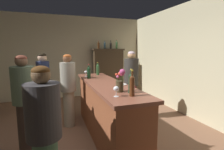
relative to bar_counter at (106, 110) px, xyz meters
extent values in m
plane|color=brown|center=(-0.32, -0.29, -0.54)|extent=(9.04, 9.04, 0.00)
cube|color=beige|center=(-0.32, 3.25, 0.89)|extent=(5.32, 0.12, 2.86)
cube|color=beige|center=(2.34, -0.29, 0.89)|extent=(0.12, 7.07, 2.86)
cube|color=brown|center=(0.00, 0.00, -0.03)|extent=(0.56, 2.58, 1.02)
cube|color=brown|center=(0.00, 0.00, 0.50)|extent=(0.64, 2.69, 0.05)
cube|color=#37291A|center=(1.01, 2.97, 0.33)|extent=(1.08, 0.32, 1.73)
cube|color=#36281B|center=(1.01, 2.97, 1.16)|extent=(1.16, 0.38, 0.06)
cylinder|color=#4E2914|center=(0.05, -1.02, 0.65)|extent=(0.07, 0.07, 0.24)
sphere|color=#4E2914|center=(0.05, -1.02, 0.77)|extent=(0.07, 0.07, 0.07)
cylinder|color=#4E2914|center=(0.05, -1.02, 0.82)|extent=(0.02, 0.02, 0.10)
cylinder|color=gold|center=(0.05, -1.02, 0.87)|extent=(0.03, 0.03, 0.02)
cylinder|color=#15311A|center=(-0.19, 0.61, 0.63)|extent=(0.08, 0.08, 0.21)
sphere|color=#15311A|center=(-0.19, 0.61, 0.74)|extent=(0.08, 0.08, 0.08)
cylinder|color=#15311A|center=(-0.19, 0.61, 0.78)|extent=(0.03, 0.03, 0.08)
cylinder|color=#B2202D|center=(-0.19, 0.61, 0.83)|extent=(0.03, 0.03, 0.02)
cylinder|color=#2B502A|center=(0.12, 1.05, 0.64)|extent=(0.07, 0.07, 0.23)
sphere|color=#2B502A|center=(0.12, 1.05, 0.76)|extent=(0.07, 0.07, 0.07)
cylinder|color=#2B502A|center=(0.12, 1.05, 0.79)|extent=(0.03, 0.03, 0.07)
cylinder|color=gold|center=(0.12, 1.05, 0.83)|extent=(0.03, 0.03, 0.02)
cylinder|color=#203522|center=(0.11, -0.86, 0.65)|extent=(0.08, 0.08, 0.23)
sphere|color=#203522|center=(0.11, -0.86, 0.76)|extent=(0.08, 0.08, 0.08)
cylinder|color=#203522|center=(0.11, -0.86, 0.81)|extent=(0.03, 0.03, 0.10)
cylinder|color=gold|center=(0.11, -0.86, 0.87)|extent=(0.03, 0.03, 0.02)
cylinder|color=white|center=(-0.16, -0.98, 0.53)|extent=(0.07, 0.07, 0.00)
cylinder|color=white|center=(-0.16, -0.98, 0.57)|extent=(0.01, 0.01, 0.07)
ellipsoid|color=white|center=(-0.16, -0.98, 0.63)|extent=(0.08, 0.08, 0.07)
cylinder|color=white|center=(-0.20, 0.90, 0.53)|extent=(0.07, 0.07, 0.00)
cylinder|color=white|center=(-0.20, 0.90, 0.57)|extent=(0.01, 0.01, 0.07)
ellipsoid|color=white|center=(-0.20, 0.90, 0.64)|extent=(0.08, 0.08, 0.06)
ellipsoid|color=maroon|center=(-0.20, 0.90, 0.62)|extent=(0.06, 0.06, 0.02)
cylinder|color=#433824|center=(-0.02, -0.75, 0.61)|extent=(0.11, 0.11, 0.16)
cylinder|color=#38602D|center=(0.02, -0.75, 0.71)|extent=(0.01, 0.01, 0.16)
sphere|color=#D0437A|center=(0.02, -0.75, 0.79)|extent=(0.05, 0.05, 0.05)
cylinder|color=#38602D|center=(0.00, -0.71, 0.71)|extent=(0.01, 0.01, 0.16)
sphere|color=#D64739|center=(0.00, -0.71, 0.79)|extent=(0.06, 0.06, 0.06)
cylinder|color=#38602D|center=(-0.06, -0.72, 0.70)|extent=(0.01, 0.01, 0.16)
sphere|color=#DB4226|center=(-0.06, -0.72, 0.78)|extent=(0.04, 0.04, 0.04)
cylinder|color=#38602D|center=(-0.06, -0.77, 0.69)|extent=(0.01, 0.01, 0.13)
sphere|color=#C95080|center=(-0.06, -0.77, 0.76)|extent=(0.04, 0.04, 0.04)
cylinder|color=#38602D|center=(0.00, -0.79, 0.73)|extent=(0.01, 0.01, 0.20)
sphere|color=#BF427B|center=(0.00, -0.79, 0.83)|extent=(0.08, 0.08, 0.08)
cylinder|color=white|center=(0.21, -0.28, 0.54)|extent=(0.17, 0.17, 0.01)
cylinder|color=#452612|center=(0.65, 2.97, 1.29)|extent=(0.08, 0.08, 0.19)
sphere|color=#452612|center=(0.65, 2.97, 1.38)|extent=(0.08, 0.08, 0.08)
cylinder|color=#452612|center=(0.65, 2.97, 1.42)|extent=(0.03, 0.03, 0.07)
cylinder|color=#AE222C|center=(0.65, 2.97, 1.46)|extent=(0.03, 0.03, 0.02)
cylinder|color=#182E3D|center=(0.89, 2.97, 1.29)|extent=(0.07, 0.07, 0.19)
sphere|color=#182E3D|center=(0.89, 2.97, 1.38)|extent=(0.07, 0.07, 0.07)
cylinder|color=#182E3D|center=(0.89, 2.97, 1.42)|extent=(0.03, 0.03, 0.07)
cylinder|color=black|center=(0.89, 2.97, 1.47)|extent=(0.03, 0.03, 0.02)
cylinder|color=black|center=(1.11, 2.97, 1.28)|extent=(0.07, 0.07, 0.19)
sphere|color=black|center=(1.11, 2.97, 1.38)|extent=(0.07, 0.07, 0.07)
cylinder|color=black|center=(1.11, 2.97, 1.43)|extent=(0.03, 0.03, 0.10)
cylinder|color=black|center=(1.11, 2.97, 1.48)|extent=(0.03, 0.03, 0.02)
cylinder|color=#2A5229|center=(1.34, 2.97, 1.31)|extent=(0.07, 0.07, 0.23)
sphere|color=#2A5229|center=(1.34, 2.97, 1.42)|extent=(0.07, 0.07, 0.07)
cylinder|color=#2A5229|center=(1.34, 2.97, 1.47)|extent=(0.02, 0.02, 0.09)
cylinder|color=red|center=(1.34, 2.97, 1.52)|extent=(0.03, 0.03, 0.02)
cylinder|color=#B5AF96|center=(-0.63, 0.73, -0.14)|extent=(0.23, 0.23, 0.79)
cylinder|color=gray|center=(-0.63, 0.73, 0.56)|extent=(0.33, 0.33, 0.62)
sphere|color=brown|center=(-0.63, 0.73, 0.96)|extent=(0.18, 0.18, 0.18)
ellipsoid|color=#9B4A1E|center=(-0.63, 0.73, 1.00)|extent=(0.17, 0.17, 0.10)
cylinder|color=#363436|center=(-1.04, -1.23, 0.52)|extent=(0.35, 0.35, 0.57)
sphere|color=brown|center=(-1.04, -1.23, 0.89)|extent=(0.18, 0.18, 0.18)
ellipsoid|color=#4D2D12|center=(-1.04, -1.23, 0.93)|extent=(0.18, 0.18, 0.10)
cylinder|color=#342823|center=(-1.38, -0.06, -0.12)|extent=(0.25, 0.25, 0.83)
cylinder|color=#4C5E48|center=(-1.38, -0.06, 0.59)|extent=(0.35, 0.35, 0.59)
sphere|color=brown|center=(-1.38, -0.06, 0.97)|extent=(0.18, 0.18, 0.18)
ellipsoid|color=brown|center=(-1.38, -0.06, 1.01)|extent=(0.18, 0.18, 0.10)
cylinder|color=gray|center=(-1.16, 1.43, -0.13)|extent=(0.22, 0.22, 0.81)
cylinder|color=#242D4F|center=(-1.16, 1.43, 0.57)|extent=(0.31, 0.31, 0.60)
sphere|color=#E1B18E|center=(-1.16, 1.43, 0.96)|extent=(0.21, 0.21, 0.21)
ellipsoid|color=black|center=(-1.16, 1.43, 1.01)|extent=(0.20, 0.20, 0.11)
cylinder|color=maroon|center=(0.81, 0.60, -0.11)|extent=(0.25, 0.25, 0.85)
cylinder|color=#2F2D29|center=(0.81, 0.60, 0.63)|extent=(0.34, 0.34, 0.63)
sphere|color=tan|center=(0.81, 0.60, 1.02)|extent=(0.18, 0.18, 0.18)
ellipsoid|color=#BBA3AA|center=(0.81, 0.60, 1.06)|extent=(0.17, 0.17, 0.10)
camera|label=1|loc=(-0.93, -3.02, 1.13)|focal=27.44mm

